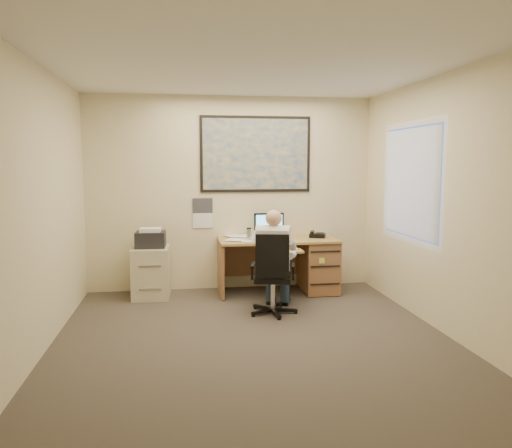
{
  "coord_description": "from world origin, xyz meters",
  "views": [
    {
      "loc": [
        -0.7,
        -4.74,
        1.77
      ],
      "look_at": [
        0.21,
        1.3,
        1.03
      ],
      "focal_mm": 35.0,
      "sensor_mm": 36.0,
      "label": 1
    }
  ],
  "objects": [
    {
      "name": "room_shell",
      "position": [
        0.0,
        0.0,
        1.35
      ],
      "size": [
        4.0,
        4.5,
        2.7
      ],
      "color": "#3D372F",
      "rests_on": "ground"
    },
    {
      "name": "person",
      "position": [
        0.36,
        0.97,
        0.62
      ],
      "size": [
        0.73,
        0.86,
        1.23
      ],
      "primitive_type": null,
      "rotation": [
        0.0,
        0.0,
        -0.36
      ],
      "color": "silver",
      "rests_on": "office_chair"
    },
    {
      "name": "office_chair",
      "position": [
        0.37,
        0.89,
        0.29
      ],
      "size": [
        0.7,
        0.7,
        0.98
      ],
      "rotation": [
        0.0,
        0.0,
        -0.22
      ],
      "color": "black",
      "rests_on": "ground"
    },
    {
      "name": "filing_cabinet",
      "position": [
        -1.11,
        1.91,
        0.4
      ],
      "size": [
        0.5,
        0.59,
        0.93
      ],
      "rotation": [
        0.0,
        0.0,
        -0.04
      ],
      "color": "beige",
      "rests_on": "ground"
    },
    {
      "name": "window_blinds",
      "position": [
        1.97,
        0.8,
        1.55
      ],
      "size": [
        0.06,
        1.4,
        1.3
      ],
      "primitive_type": null,
      "color": "beige",
      "rests_on": "room_shell"
    },
    {
      "name": "world_map",
      "position": [
        0.34,
        2.23,
        1.9
      ],
      "size": [
        1.56,
        0.03,
        1.06
      ],
      "primitive_type": "cube",
      "color": "#1E4C93",
      "rests_on": "room_shell"
    },
    {
      "name": "desk",
      "position": [
        0.92,
        1.9,
        0.44
      ],
      "size": [
        1.6,
        0.97,
        1.08
      ],
      "color": "#AC8A49",
      "rests_on": "ground"
    },
    {
      "name": "wall_calendar",
      "position": [
        -0.41,
        2.24,
        1.08
      ],
      "size": [
        0.28,
        0.01,
        0.42
      ],
      "primitive_type": "cube",
      "color": "white",
      "rests_on": "room_shell"
    }
  ]
}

